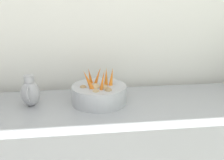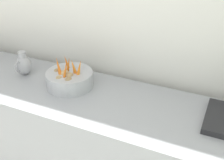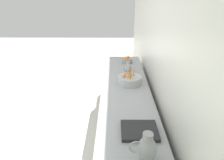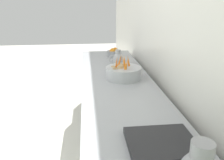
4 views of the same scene
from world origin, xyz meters
TOP-DOWN VIEW (x-y plane):
  - tile_wall_left at (-1.95, 0.55)m, footprint 0.10×7.63m
  - vegetable_colander at (-1.58, -0.24)m, footprint 0.33×0.33m
  - metal_pitcher_short at (-1.58, -0.64)m, footprint 0.16×0.11m

SIDE VIEW (x-z plane):
  - vegetable_colander at x=-1.58m, z-range 0.88..1.10m
  - metal_pitcher_short at x=-1.58m, z-range 0.92..1.11m
  - tile_wall_left at x=-1.95m, z-range 0.00..3.00m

